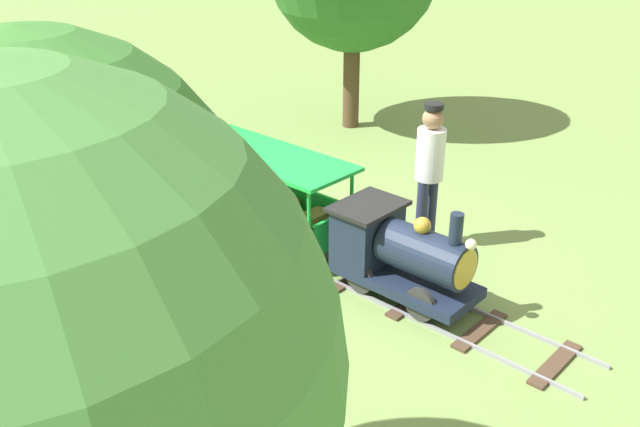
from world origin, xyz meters
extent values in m
plane|color=#75934C|center=(0.00, 0.00, 0.00)|extent=(60.00, 60.00, 0.00)
cube|color=gray|center=(-0.25, 0.08, 0.02)|extent=(0.03, 6.40, 0.04)
cube|color=gray|center=(0.25, 0.08, 0.02)|extent=(0.03, 6.40, 0.04)
cube|color=#4C3828|center=(0.00, -2.76, 0.01)|extent=(0.75, 0.14, 0.03)
cube|color=#4C3828|center=(0.00, -2.05, 0.01)|extent=(0.75, 0.14, 0.03)
cube|color=#4C3828|center=(0.00, -1.34, 0.01)|extent=(0.75, 0.14, 0.03)
cube|color=#4C3828|center=(0.00, -0.63, 0.01)|extent=(0.75, 0.14, 0.03)
cube|color=#4C3828|center=(0.00, 0.08, 0.01)|extent=(0.75, 0.14, 0.03)
cube|color=#4C3828|center=(0.00, 0.80, 0.01)|extent=(0.75, 0.14, 0.03)
cube|color=#4C3828|center=(0.00, 1.51, 0.01)|extent=(0.75, 0.14, 0.03)
cube|color=#4C3828|center=(0.00, 2.22, 0.01)|extent=(0.75, 0.14, 0.03)
cube|color=#4C3828|center=(0.00, 2.93, 0.01)|extent=(0.75, 0.14, 0.03)
cube|color=#192338|center=(0.00, 1.38, 0.21)|extent=(0.63, 1.40, 0.10)
cylinder|color=#192338|center=(0.00, 1.58, 0.56)|extent=(0.44, 0.85, 0.44)
cylinder|color=#B7932D|center=(0.00, 2.01, 0.56)|extent=(0.37, 0.02, 0.37)
cylinder|color=#192338|center=(0.00, 1.88, 0.92)|extent=(0.12, 0.12, 0.28)
sphere|color=#B7932D|center=(0.00, 1.53, 0.83)|extent=(0.16, 0.16, 0.16)
cube|color=#192338|center=(0.00, 0.91, 0.54)|extent=(0.63, 0.45, 0.55)
cube|color=black|center=(0.00, 0.91, 0.83)|extent=(0.71, 0.53, 0.04)
sphere|color=#F2EAB2|center=(0.00, 2.04, 0.82)|extent=(0.10, 0.10, 0.10)
cylinder|color=#2D2D2D|center=(-0.25, 1.73, 0.20)|extent=(0.05, 0.32, 0.32)
cylinder|color=#2D2D2D|center=(0.25, 1.73, 0.20)|extent=(0.05, 0.32, 0.32)
cylinder|color=#2D2D2D|center=(-0.25, 1.03, 0.20)|extent=(0.05, 0.32, 0.32)
cylinder|color=#2D2D2D|center=(0.25, 1.03, 0.20)|extent=(0.05, 0.32, 0.32)
cube|color=#3F3F3F|center=(0.00, -0.82, 0.18)|extent=(0.71, 2.60, 0.08)
cube|color=green|center=(-0.33, -0.82, 0.40)|extent=(0.04, 2.60, 0.35)
cube|color=green|center=(0.33, -0.82, 0.40)|extent=(0.04, 2.60, 0.35)
cube|color=green|center=(0.00, 0.46, 0.40)|extent=(0.71, 0.04, 0.35)
cube|color=green|center=(0.00, -2.10, 0.40)|extent=(0.71, 0.04, 0.35)
cylinder|color=green|center=(-0.32, 0.43, 0.59)|extent=(0.04, 0.04, 0.75)
cylinder|color=green|center=(0.32, 0.43, 0.59)|extent=(0.04, 0.04, 0.75)
cylinder|color=green|center=(-0.32, -2.07, 0.59)|extent=(0.04, 0.04, 0.75)
cylinder|color=green|center=(0.32, -2.07, 0.59)|extent=(0.04, 0.04, 0.75)
cube|color=green|center=(0.00, -0.82, 0.99)|extent=(0.81, 2.70, 0.04)
cube|color=olive|center=(0.00, -1.74, 0.34)|extent=(0.55, 0.20, 0.24)
cube|color=olive|center=(0.00, -1.28, 0.34)|extent=(0.55, 0.20, 0.24)
cube|color=olive|center=(0.00, -0.82, 0.34)|extent=(0.55, 0.20, 0.24)
cube|color=olive|center=(0.00, -0.36, 0.34)|extent=(0.55, 0.20, 0.24)
cube|color=olive|center=(0.00, 0.10, 0.34)|extent=(0.55, 0.20, 0.24)
cylinder|color=#262626|center=(-0.25, 0.09, 0.16)|extent=(0.04, 0.24, 0.24)
cylinder|color=#262626|center=(0.25, 0.09, 0.16)|extent=(0.04, 0.24, 0.24)
cylinder|color=#262626|center=(-0.25, -1.73, 0.16)|extent=(0.04, 0.24, 0.24)
cylinder|color=#262626|center=(0.25, -1.73, 0.16)|extent=(0.04, 0.24, 0.24)
cylinder|color=#282D47|center=(-1.11, 0.91, 0.40)|extent=(0.12, 0.12, 0.80)
cylinder|color=#282D47|center=(-0.93, 0.91, 0.40)|extent=(0.12, 0.12, 0.80)
cylinder|color=white|center=(-1.02, 0.91, 1.08)|extent=(0.30, 0.30, 0.55)
sphere|color=#936B4C|center=(-1.02, 0.91, 1.46)|extent=(0.22, 0.22, 0.22)
cylinder|color=black|center=(-1.02, 0.91, 1.59)|extent=(0.20, 0.20, 0.06)
cube|color=brown|center=(2.53, -1.21, 0.42)|extent=(1.35, 0.61, 0.06)
cube|color=brown|center=(2.56, -1.39, 0.62)|extent=(1.29, 0.25, 0.40)
cube|color=#333333|center=(1.97, -1.31, 0.21)|extent=(0.13, 0.33, 0.42)
cylinder|color=#4C3823|center=(-3.69, -2.40, 0.82)|extent=(0.26, 0.26, 1.63)
sphere|color=#4C8E42|center=(4.18, 3.11, 2.47)|extent=(1.63, 1.63, 1.63)
sphere|color=#3D7F33|center=(3.52, 1.88, 2.23)|extent=(1.77, 1.77, 1.77)
camera|label=1|loc=(4.74, 4.61, 3.61)|focal=38.80mm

